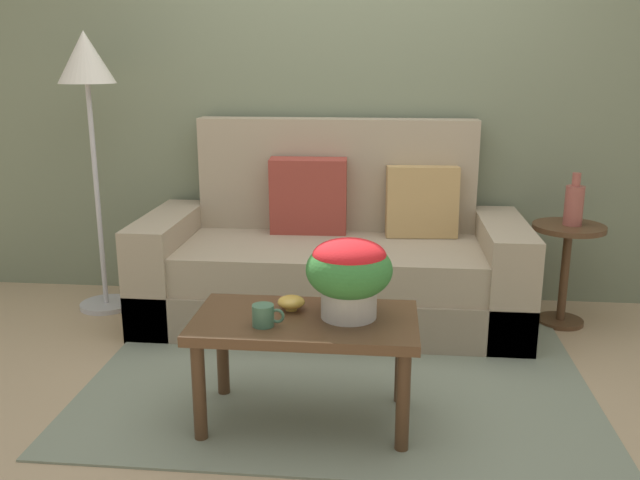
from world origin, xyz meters
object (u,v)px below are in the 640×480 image
Objects in this scene: snack_bowl at (291,302)px; coffee_mug at (264,315)px; table_vase at (574,204)px; coffee_table at (305,333)px; potted_plant at (349,271)px; couch at (333,262)px; floor_lamp at (88,85)px; side_table at (566,256)px.

coffee_mug is at bearing -113.87° from snack_bowl.
coffee_mug is 1.12× the size of snack_bowl.
coffee_table is at bearing -137.49° from table_vase.
potted_plant reaches higher than coffee_table.
couch is 1.32× the size of floor_lamp.
potted_plant is at bearing 8.34° from coffee_table.
floor_lamp reaches higher than coffee_table.
coffee_table is 3.10× the size of table_vase.
snack_bowl is 0.39× the size of table_vase.
couch is at bearing -178.74° from table_vase.
coffee_table is 0.56× the size of floor_lamp.
floor_lamp is at bearing 138.51° from coffee_table.
table_vase is (1.20, 1.23, 0.04)m from potted_plant.
couch is 1.26m from potted_plant.
snack_bowl is (1.34, -1.17, -0.85)m from floor_lamp.
side_table is 1.68× the size of potted_plant.
side_table is 4.55× the size of coffee_mug.
table_vase reaches higher than coffee_mug.
coffee_mug is (-0.33, -0.13, -0.16)m from potted_plant.
side_table is at bearing 42.78° from coffee_table.
potted_plant is 1.72m from table_vase.
couch is 7.37× the size of table_vase.
side_table is 0.36× the size of floor_lamp.
potted_plant is (1.59, -1.22, -0.69)m from floor_lamp.
coffee_mug is at bearing -137.94° from side_table.
floor_lamp is (-2.77, -0.01, 0.95)m from side_table.
floor_lamp is at bearing 132.92° from coffee_mug.
table_vase is at bearing 42.51° from coffee_table.
potted_plant is (0.16, -1.20, 0.33)m from couch.
coffee_mug is (1.26, -1.36, -0.84)m from floor_lamp.
potted_plant is at bearing -82.35° from couch.
side_table is at bearing 0.15° from floor_lamp.
snack_bowl is at bearing -140.52° from side_table.
coffee_mug reaches higher than snack_bowl.
table_vase is at bearing 1.26° from couch.
coffee_mug is at bearing -97.19° from couch.
side_table is (1.34, 0.03, 0.07)m from couch.
potted_plant is (-1.18, -1.23, 0.26)m from side_table.
snack_bowl is (-1.43, -1.18, 0.10)m from side_table.
side_table reaches higher than coffee_mug.
snack_bowl is (-0.09, -1.15, 0.17)m from couch.
side_table is at bearing -174.06° from table_vase.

